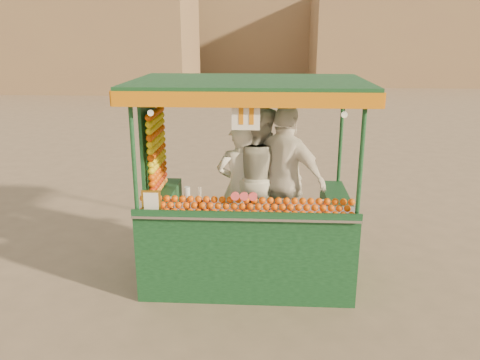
# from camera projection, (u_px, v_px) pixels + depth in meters

# --- Properties ---
(ground) EXTENTS (90.00, 90.00, 0.00)m
(ground) POSITION_uv_depth(u_px,v_px,m) (271.00, 272.00, 5.99)
(ground) COLOR #6F5E4F
(ground) RESTS_ON ground
(building_left) EXTENTS (10.00, 6.00, 6.00)m
(building_left) POSITION_uv_depth(u_px,v_px,m) (94.00, 29.00, 24.68)
(building_left) COLOR #83694A
(building_left) RESTS_ON ground
(building_right) EXTENTS (9.00, 6.00, 5.00)m
(building_right) POSITION_uv_depth(u_px,v_px,m) (391.00, 39.00, 27.79)
(building_right) COLOR #83694A
(building_right) RESTS_ON ground
(building_center) EXTENTS (14.00, 7.00, 7.00)m
(building_center) POSITION_uv_depth(u_px,v_px,m) (241.00, 23.00, 33.70)
(building_center) COLOR #83694A
(building_center) RESTS_ON ground
(juice_cart) EXTENTS (2.60, 1.68, 2.36)m
(juice_cart) POSITION_uv_depth(u_px,v_px,m) (242.00, 219.00, 5.64)
(juice_cart) COLOR #0D3119
(juice_cart) RESTS_ON ground
(vendor_left) EXTENTS (0.63, 0.48, 1.55)m
(vendor_left) POSITION_uv_depth(u_px,v_px,m) (240.00, 187.00, 5.88)
(vendor_left) COLOR white
(vendor_left) RESTS_ON ground
(vendor_middle) EXTENTS (1.07, 1.00, 1.77)m
(vendor_middle) POSITION_uv_depth(u_px,v_px,m) (257.00, 177.00, 5.92)
(vendor_middle) COLOR beige
(vendor_middle) RESTS_ON ground
(vendor_right) EXTENTS (1.12, 0.95, 1.80)m
(vendor_right) POSITION_uv_depth(u_px,v_px,m) (286.00, 180.00, 5.75)
(vendor_right) COLOR white
(vendor_right) RESTS_ON ground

